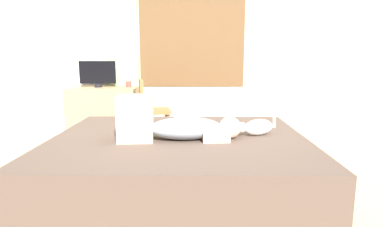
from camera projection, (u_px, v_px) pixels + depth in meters
The scene contains 10 objects.
ground_plane at pixel (171, 207), 2.53m from camera, with size 16.00×16.00×0.00m, color tan.
back_wall_with_window at pixel (182, 35), 4.61m from camera, with size 6.40×0.14×2.90m.
bed at pixel (179, 169), 2.62m from camera, with size 2.05×1.75×0.53m.
person_lying at pixel (173, 125), 2.47m from camera, with size 0.94×0.33×0.34m.
cat at pixel (256, 127), 2.60m from camera, with size 0.34×0.20×0.21m.
desk at pixel (105, 114), 4.43m from camera, with size 0.90×0.56×0.74m.
tv_monitor at pixel (98, 74), 4.33m from camera, with size 0.48×0.10×0.35m.
cup at pixel (129, 84), 4.39m from camera, with size 0.07×0.07×0.08m, color #B23D38.
chair_by_desk at pixel (150, 107), 4.14m from camera, with size 0.45×0.45×0.86m.
curtain_left at pixel (122, 50), 4.54m from camera, with size 0.44×0.06×2.48m, color #ADCC75.
Camera 1 is at (0.19, -2.36, 1.17)m, focal length 30.37 mm.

